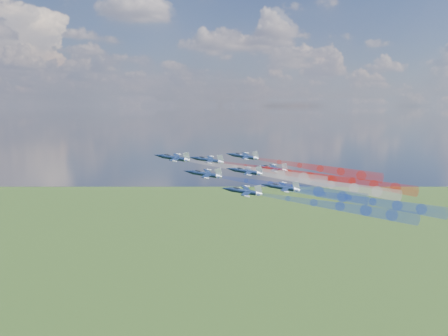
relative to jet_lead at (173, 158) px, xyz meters
name	(u,v)px	position (x,y,z in m)	size (l,w,h in m)	color
jet_lead	(173,158)	(0.00, 0.00, 0.00)	(9.59, 11.99, 3.20)	black
trail_lead	(258,171)	(25.17, -9.56, -4.21)	(4.00, 43.91, 4.00)	white
jet_inner_left	(205,174)	(6.44, -12.57, -3.87)	(9.59, 11.99, 3.20)	black
trail_inner_left	(294,188)	(31.61, -22.13, -8.08)	(4.00, 43.91, 4.00)	blue
jet_inner_right	(208,160)	(12.49, 3.28, -1.47)	(9.59, 11.99, 3.20)	black
trail_inner_right	(289,173)	(37.66, -6.28, -5.68)	(4.00, 43.91, 4.00)	red
jet_outer_left	(243,191)	(13.53, -26.36, -7.30)	(9.59, 11.99, 3.20)	black
trail_outer_left	(340,207)	(38.70, -35.92, -11.50)	(4.00, 43.91, 4.00)	blue
jet_center_third	(246,171)	(21.09, -9.28, -4.10)	(9.59, 11.99, 3.20)	black
trail_center_third	(331,185)	(46.26, -18.84, -8.31)	(4.00, 43.91, 4.00)	white
jet_outer_right	(244,156)	(27.25, 8.10, -1.18)	(9.59, 11.99, 3.20)	black
trail_outer_right	(320,168)	(52.42, -1.46, -5.38)	(4.00, 43.91, 4.00)	red
jet_rear_left	(282,187)	(27.38, -22.30, -7.54)	(9.59, 11.99, 3.20)	black
trail_rear_left	(373,202)	(52.56, -31.86, -11.75)	(4.00, 43.91, 4.00)	blue
jet_rear_right	(272,169)	(33.35, -2.52, -4.54)	(9.59, 11.99, 3.20)	black
trail_rear_right	(352,181)	(58.52, -12.08, -8.74)	(4.00, 43.91, 4.00)	red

